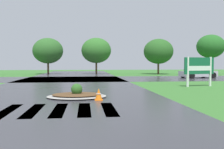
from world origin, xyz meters
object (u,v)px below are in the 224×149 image
(median_island, at_px, (77,95))
(traffic_cone, at_px, (99,95))
(estate_billboard, at_px, (199,67))
(car_blue_compact, at_px, (197,73))

(median_island, relative_size, traffic_cone, 5.37)
(estate_billboard, xyz_separation_m, traffic_cone, (-7.57, -5.90, -1.14))
(median_island, distance_m, traffic_cone, 1.49)
(median_island, xyz_separation_m, traffic_cone, (1.02, -1.08, 0.13))
(estate_billboard, height_order, traffic_cone, estate_billboard)
(traffic_cone, bearing_deg, car_blue_compact, 52.79)
(car_blue_compact, xyz_separation_m, traffic_cone, (-12.25, -16.13, -0.35))
(estate_billboard, bearing_deg, car_blue_compact, -127.89)
(car_blue_compact, relative_size, traffic_cone, 7.78)
(traffic_cone, bearing_deg, estate_billboard, 37.93)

